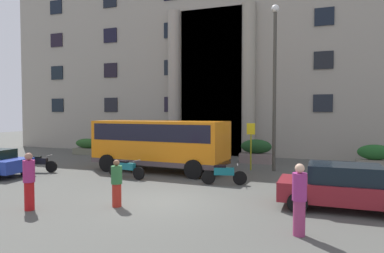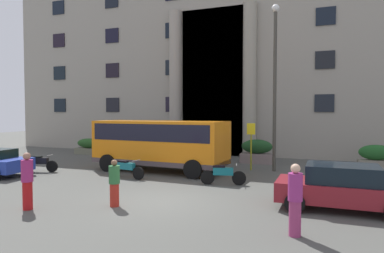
{
  "view_description": "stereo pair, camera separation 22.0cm",
  "coord_description": "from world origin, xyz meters",
  "px_view_note": "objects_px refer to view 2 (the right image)",
  "views": [
    {
      "loc": [
        5.08,
        -10.93,
        3.12
      ],
      "look_at": [
        -1.12,
        6.01,
        2.35
      ],
      "focal_mm": 32.5,
      "sensor_mm": 36.0,
      "label": 1
    },
    {
      "loc": [
        5.29,
        -10.85,
        3.12
      ],
      "look_at": [
        -1.12,
        6.01,
        2.35
      ],
      "focal_mm": 32.5,
      "sensor_mm": 36.0,
      "label": 2
    }
  ],
  "objects_px": {
    "hedge_planter_east": "(202,149)",
    "pedestrian_man_crossing": "(295,199)",
    "pedestrian_child_trailing": "(27,181)",
    "lamppost_plaza_centre": "(275,76)",
    "hedge_planter_entrance_left": "(257,152)",
    "orange_minibus": "(160,141)",
    "white_taxi_kerbside": "(342,187)",
    "pedestrian_woman_with_bag": "(114,183)",
    "motorcycle_near_kerb": "(39,163)",
    "hedge_planter_entrance_right": "(376,157)",
    "bus_stop_sign": "(251,141)",
    "scooter_by_planter": "(222,174)",
    "motorcycle_far_end": "(125,168)",
    "hedge_planter_far_west": "(89,147)"
  },
  "relations": [
    {
      "from": "hedge_planter_east",
      "to": "pedestrian_man_crossing",
      "type": "bearing_deg",
      "value": -61.07
    },
    {
      "from": "hedge_planter_east",
      "to": "pedestrian_child_trailing",
      "type": "height_order",
      "value": "pedestrian_child_trailing"
    },
    {
      "from": "lamppost_plaza_centre",
      "to": "hedge_planter_entrance_left",
      "type": "bearing_deg",
      "value": 118.63
    },
    {
      "from": "orange_minibus",
      "to": "white_taxi_kerbside",
      "type": "relative_size",
      "value": 1.76
    },
    {
      "from": "pedestrian_man_crossing",
      "to": "pedestrian_woman_with_bag",
      "type": "xyz_separation_m",
      "value": [
        -5.77,
        0.73,
        -0.15
      ]
    },
    {
      "from": "pedestrian_man_crossing",
      "to": "motorcycle_near_kerb",
      "type": "bearing_deg",
      "value": 25.5
    },
    {
      "from": "pedestrian_man_crossing",
      "to": "pedestrian_child_trailing",
      "type": "distance_m",
      "value": 8.18
    },
    {
      "from": "hedge_planter_entrance_right",
      "to": "pedestrian_woman_with_bag",
      "type": "height_order",
      "value": "pedestrian_woman_with_bag"
    },
    {
      "from": "hedge_planter_entrance_right",
      "to": "pedestrian_man_crossing",
      "type": "relative_size",
      "value": 1.02
    },
    {
      "from": "hedge_planter_entrance_right",
      "to": "pedestrian_woman_with_bag",
      "type": "bearing_deg",
      "value": -128.23
    },
    {
      "from": "bus_stop_sign",
      "to": "scooter_by_planter",
      "type": "bearing_deg",
      "value": -95.83
    },
    {
      "from": "pedestrian_woman_with_bag",
      "to": "lamppost_plaza_centre",
      "type": "relative_size",
      "value": 0.18
    },
    {
      "from": "white_taxi_kerbside",
      "to": "scooter_by_planter",
      "type": "relative_size",
      "value": 2.1
    },
    {
      "from": "white_taxi_kerbside",
      "to": "pedestrian_woman_with_bag",
      "type": "height_order",
      "value": "pedestrian_woman_with_bag"
    },
    {
      "from": "white_taxi_kerbside",
      "to": "scooter_by_planter",
      "type": "xyz_separation_m",
      "value": [
        -4.6,
        2.34,
        -0.28
      ]
    },
    {
      "from": "bus_stop_sign",
      "to": "pedestrian_child_trailing",
      "type": "xyz_separation_m",
      "value": [
        -5.19,
        -9.97,
        -0.63
      ]
    },
    {
      "from": "bus_stop_sign",
      "to": "pedestrian_man_crossing",
      "type": "distance_m",
      "value": 9.87
    },
    {
      "from": "white_taxi_kerbside",
      "to": "motorcycle_far_end",
      "type": "height_order",
      "value": "white_taxi_kerbside"
    },
    {
      "from": "motorcycle_far_end",
      "to": "pedestrian_man_crossing",
      "type": "bearing_deg",
      "value": -23.1
    },
    {
      "from": "hedge_planter_east",
      "to": "hedge_planter_entrance_right",
      "type": "bearing_deg",
      "value": 0.85
    },
    {
      "from": "hedge_planter_entrance_right",
      "to": "scooter_by_planter",
      "type": "relative_size",
      "value": 0.98
    },
    {
      "from": "white_taxi_kerbside",
      "to": "lamppost_plaza_centre",
      "type": "xyz_separation_m",
      "value": [
        -2.99,
        6.61,
        4.24
      ]
    },
    {
      "from": "orange_minibus",
      "to": "motorcycle_near_kerb",
      "type": "height_order",
      "value": "orange_minibus"
    },
    {
      "from": "hedge_planter_far_west",
      "to": "lamppost_plaza_centre",
      "type": "bearing_deg",
      "value": -10.58
    },
    {
      "from": "hedge_planter_entrance_right",
      "to": "orange_minibus",
      "type": "bearing_deg",
      "value": -155.37
    },
    {
      "from": "orange_minibus",
      "to": "hedge_planter_east",
      "type": "xyz_separation_m",
      "value": [
        0.63,
        4.76,
        -0.89
      ]
    },
    {
      "from": "pedestrian_man_crossing",
      "to": "pedestrian_child_trailing",
      "type": "xyz_separation_m",
      "value": [
        -8.16,
        -0.57,
        0.0
      ]
    },
    {
      "from": "scooter_by_planter",
      "to": "pedestrian_man_crossing",
      "type": "xyz_separation_m",
      "value": [
        3.39,
        -5.27,
        0.47
      ]
    },
    {
      "from": "hedge_planter_entrance_right",
      "to": "pedestrian_man_crossing",
      "type": "distance_m",
      "value": 12.76
    },
    {
      "from": "white_taxi_kerbside",
      "to": "pedestrian_man_crossing",
      "type": "xyz_separation_m",
      "value": [
        -1.21,
        -2.93,
        0.19
      ]
    },
    {
      "from": "orange_minibus",
      "to": "pedestrian_man_crossing",
      "type": "xyz_separation_m",
      "value": [
        7.35,
        -7.4,
        -0.66
      ]
    },
    {
      "from": "scooter_by_planter",
      "to": "motorcycle_far_end",
      "type": "bearing_deg",
      "value": 168.3
    },
    {
      "from": "white_taxi_kerbside",
      "to": "pedestrian_child_trailing",
      "type": "xyz_separation_m",
      "value": [
        -9.37,
        -3.5,
        0.19
      ]
    },
    {
      "from": "bus_stop_sign",
      "to": "hedge_planter_entrance_left",
      "type": "bearing_deg",
      "value": 93.58
    },
    {
      "from": "hedge_planter_east",
      "to": "hedge_planter_entrance_right",
      "type": "height_order",
      "value": "hedge_planter_east"
    },
    {
      "from": "orange_minibus",
      "to": "lamppost_plaza_centre",
      "type": "distance_m",
      "value": 6.86
    },
    {
      "from": "pedestrian_woman_with_bag",
      "to": "lamppost_plaza_centre",
      "type": "bearing_deg",
      "value": -129.14
    },
    {
      "from": "pedestrian_child_trailing",
      "to": "pedestrian_woman_with_bag",
      "type": "xyz_separation_m",
      "value": [
        2.38,
        1.3,
        -0.16
      ]
    },
    {
      "from": "bus_stop_sign",
      "to": "motorcycle_near_kerb",
      "type": "relative_size",
      "value": 1.33
    },
    {
      "from": "orange_minibus",
      "to": "motorcycle_far_end",
      "type": "bearing_deg",
      "value": -103.22
    },
    {
      "from": "hedge_planter_entrance_right",
      "to": "pedestrian_man_crossing",
      "type": "bearing_deg",
      "value": -105.22
    },
    {
      "from": "hedge_planter_east",
      "to": "hedge_planter_entrance_left",
      "type": "bearing_deg",
      "value": -2.2
    },
    {
      "from": "white_taxi_kerbside",
      "to": "scooter_by_planter",
      "type": "height_order",
      "value": "white_taxi_kerbside"
    },
    {
      "from": "bus_stop_sign",
      "to": "motorcycle_far_end",
      "type": "height_order",
      "value": "bus_stop_sign"
    },
    {
      "from": "orange_minibus",
      "to": "scooter_by_planter",
      "type": "height_order",
      "value": "orange_minibus"
    },
    {
      "from": "hedge_planter_far_west",
      "to": "lamppost_plaza_centre",
      "type": "height_order",
      "value": "lamppost_plaza_centre"
    },
    {
      "from": "orange_minibus",
      "to": "lamppost_plaza_centre",
      "type": "height_order",
      "value": "lamppost_plaza_centre"
    },
    {
      "from": "pedestrian_man_crossing",
      "to": "pedestrian_woman_with_bag",
      "type": "distance_m",
      "value": 5.82
    },
    {
      "from": "bus_stop_sign",
      "to": "scooter_by_planter",
      "type": "distance_m",
      "value": 4.29
    },
    {
      "from": "motorcycle_near_kerb",
      "to": "pedestrian_woman_with_bag",
      "type": "height_order",
      "value": "pedestrian_woman_with_bag"
    }
  ]
}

